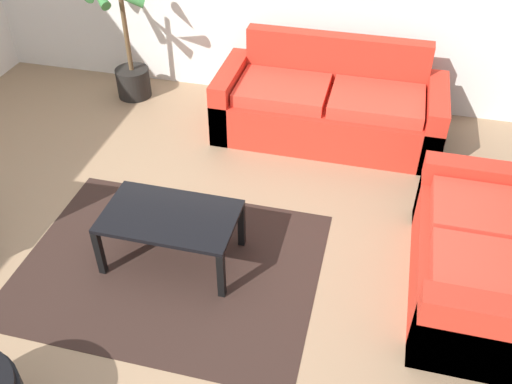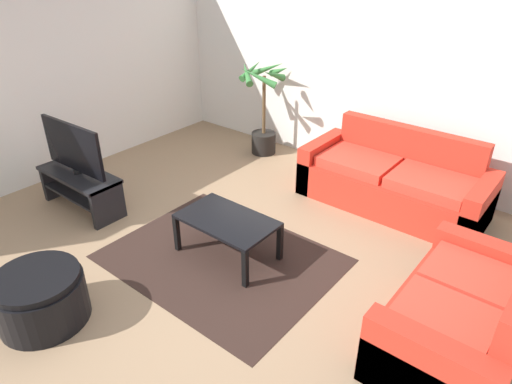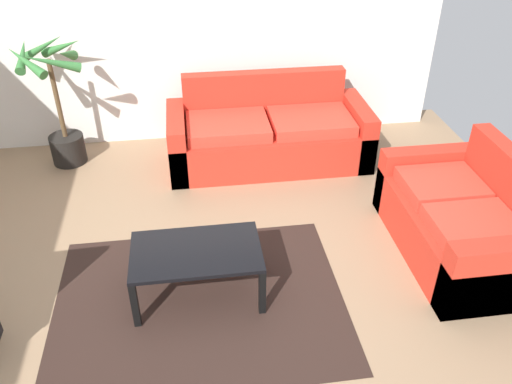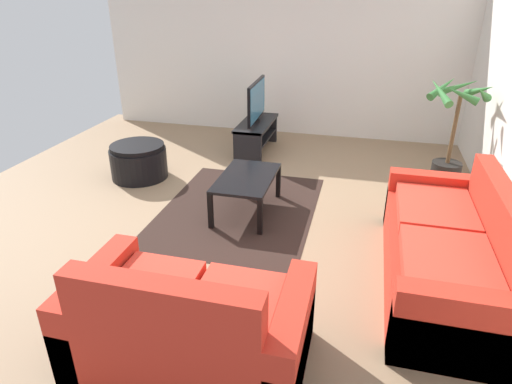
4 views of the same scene
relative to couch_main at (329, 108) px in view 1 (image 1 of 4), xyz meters
name	(u,v)px [view 1 (image 1 of 4)]	position (x,y,z in m)	size (l,w,h in m)	color
ground_plane	(154,284)	(-0.92, -2.28, -0.30)	(6.60, 6.60, 0.00)	#937556
couch_main	(329,108)	(0.00, 0.00, 0.00)	(2.14, 0.90, 0.90)	red
couch_loveseat	(488,261)	(1.36, -1.78, 0.00)	(0.90, 1.55, 0.90)	red
coffee_table	(170,221)	(-0.87, -2.00, 0.07)	(0.97, 0.58, 0.43)	black
area_rug	(170,266)	(-0.87, -2.10, -0.30)	(2.20, 1.70, 0.01)	black
potted_palm	(127,45)	(-2.19, 0.26, 0.29)	(0.74, 0.76, 1.36)	black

